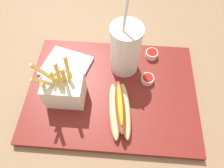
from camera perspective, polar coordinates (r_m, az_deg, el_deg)
name	(u,v)px	position (r m, az deg, el deg)	size (l,w,h in m)	color
ground_plane	(112,94)	(0.62, 0.00, -2.88)	(2.40, 2.40, 0.02)	#8C6B4C
food_tray	(112,91)	(0.60, 0.00, -1.98)	(0.48, 0.35, 0.02)	maroon
soda_cup	(125,49)	(0.57, 3.74, 9.63)	(0.09, 0.09, 0.24)	white
fries_basket	(64,90)	(0.55, -13.21, -1.59)	(0.11, 0.08, 0.16)	white
hot_dog_1	(120,109)	(0.54, 2.16, -6.99)	(0.08, 0.17, 0.06)	#E5C689
ketchup_cup_1	(147,79)	(0.60, 9.86, 1.39)	(0.04, 0.04, 0.02)	white
ketchup_cup_2	(152,54)	(0.66, 11.00, 8.24)	(0.04, 0.04, 0.02)	white
ketchup_cup_3	(45,81)	(0.62, -18.23, 0.82)	(0.03, 0.03, 0.02)	white
napkin_stack	(66,66)	(0.65, -12.69, 4.93)	(0.14, 0.12, 0.01)	white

